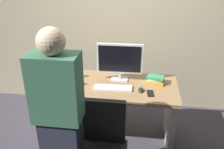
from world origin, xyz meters
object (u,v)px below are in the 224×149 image
at_px(person_at_desk, 59,119).
at_px(monitor, 120,60).
at_px(desk, 113,101).
at_px(cup_near_keyboard, 75,82).
at_px(mouse, 141,90).
at_px(keyboard, 113,88).
at_px(cell_phone, 150,93).
at_px(cup_by_monitor, 78,74).
at_px(book_stack, 155,80).

relative_size(person_at_desk, monitor, 3.03).
bearing_deg(desk, cup_near_keyboard, -167.79).
distance_m(monitor, mouse, 0.44).
bearing_deg(keyboard, cell_phone, -10.79).
bearing_deg(mouse, cup_near_keyboard, 177.91).
distance_m(desk, person_at_desk, 0.99).
height_order(cup_by_monitor, book_stack, cup_by_monitor).
height_order(person_at_desk, keyboard, person_at_desk).
height_order(mouse, cup_by_monitor, cup_by_monitor).
bearing_deg(keyboard, monitor, 76.33).
xyz_separation_m(mouse, cup_near_keyboard, (-0.76, 0.03, 0.03)).
bearing_deg(cell_phone, person_at_desk, -142.41).
distance_m(keyboard, mouse, 0.32).
bearing_deg(cup_by_monitor, monitor, 0.18).
bearing_deg(cup_near_keyboard, cell_phone, -4.80).
bearing_deg(person_at_desk, monitor, 68.34).
xyz_separation_m(person_at_desk, cup_near_keyboard, (-0.09, 0.79, -0.04)).
xyz_separation_m(keyboard, mouse, (0.32, -0.02, 0.01)).
xyz_separation_m(keyboard, cell_phone, (0.42, -0.06, -0.01)).
bearing_deg(keyboard, desk, 97.30).
distance_m(desk, mouse, 0.43).
relative_size(monitor, cell_phone, 3.75).
relative_size(person_at_desk, keyboard, 3.81).
bearing_deg(monitor, cell_phone, -38.67).
bearing_deg(person_at_desk, desk, 69.04).
distance_m(cup_near_keyboard, cell_phone, 0.87).
xyz_separation_m(mouse, cup_by_monitor, (-0.78, 0.25, 0.03)).
bearing_deg(book_stack, cell_phone, -101.75).
bearing_deg(book_stack, mouse, -125.37).
distance_m(monitor, cup_near_keyboard, 0.58).
xyz_separation_m(cup_by_monitor, book_stack, (0.94, -0.03, -0.00)).
height_order(desk, book_stack, book_stack).
relative_size(keyboard, book_stack, 1.95).
bearing_deg(mouse, person_at_desk, -131.45).
height_order(person_at_desk, mouse, person_at_desk).
height_order(person_at_desk, book_stack, person_at_desk).
bearing_deg(cell_phone, book_stack, 73.14).
relative_size(mouse, cup_near_keyboard, 1.09).
xyz_separation_m(desk, mouse, (0.33, -0.12, 0.25)).
bearing_deg(person_at_desk, keyboard, 65.46).
bearing_deg(cup_by_monitor, person_at_desk, -83.60).
xyz_separation_m(keyboard, cup_near_keyboard, (-0.45, 0.01, 0.04)).
bearing_deg(person_at_desk, cup_by_monitor, 96.40).
bearing_deg(monitor, keyboard, -101.35).
distance_m(desk, cup_near_keyboard, 0.52).
relative_size(desk, keyboard, 3.52).
xyz_separation_m(keyboard, cup_by_monitor, (-0.47, 0.23, 0.04)).
relative_size(cup_by_monitor, cell_phone, 0.65).
bearing_deg(person_at_desk, cell_phone, 42.69).
bearing_deg(person_at_desk, book_stack, 49.85).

